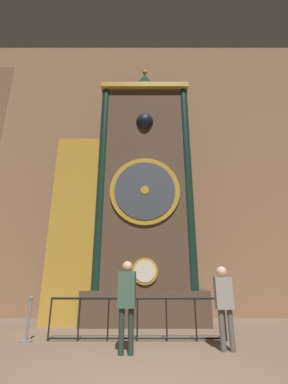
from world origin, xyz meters
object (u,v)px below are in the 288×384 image
at_px(visitor_near, 126,296).
at_px(visitor_far, 223,298).
at_px(clock_tower, 130,198).
at_px(stanchion_post, 27,327).

xyz_separation_m(visitor_near, visitor_far, (1.99, 0.22, -0.05)).
bearing_deg(clock_tower, stanchion_post, -133.72).
distance_m(visitor_near, visitor_far, 2.00).
bearing_deg(visitor_near, stanchion_post, 161.97).
bearing_deg(stanchion_post, visitor_far, -10.31).
bearing_deg(visitor_far, clock_tower, 126.61).
height_order(clock_tower, visitor_near, clock_tower).
bearing_deg(stanchion_post, visitor_near, -23.57).
height_order(visitor_far, stanchion_post, visitor_far).
relative_size(visitor_near, stanchion_post, 1.77).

